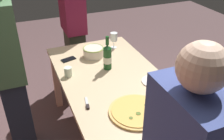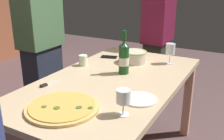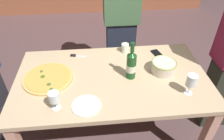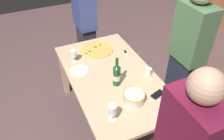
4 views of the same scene
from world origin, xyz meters
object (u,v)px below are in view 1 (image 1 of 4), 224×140
Objects in this scene: serving_bowl at (93,52)px; wine_bottle at (107,57)px; pizza at (136,111)px; dining_table at (112,85)px; wine_glass_near_pizza at (168,84)px; pizza_knife at (87,104)px; side_plate at (154,81)px; person_guest_left at (74,29)px; wine_glass_by_bottle at (114,37)px; person_guest_right at (10,73)px; cell_phone at (68,59)px; cup_amber at (68,72)px.

serving_bowl is 0.30m from wine_bottle.
dining_table is at bearing -2.36° from pizza.
wine_glass_near_pizza is at bearing -159.20° from serving_bowl.
pizza_knife is at bearing 54.63° from pizza.
side_plate is 1.38m from person_guest_left.
wine_glass_by_bottle reaches higher than pizza.
serving_bowl is 0.67m from person_guest_left.
side_plate is at bearing -6.80° from person_guest_right.
person_guest_right is (-0.28, 0.55, 0.13)m from cell_phone.
cell_phone reaches higher than dining_table.
person_guest_right is at bearing 77.62° from dining_table.
dining_table is 0.39m from side_plate.
wine_glass_near_pizza is 1.64× the size of cup_amber.
wine_bottle is 1.90× the size of wine_glass_by_bottle.
cup_amber is at bearing 123.11° from wine_glass_by_bottle.
wine_bottle reaches higher than dining_table.
pizza is at bearing -153.75° from cup_amber.
serving_bowl is at bearing 26.95° from side_plate.
wine_bottle is at bearing -171.41° from serving_bowl.
serving_bowl is 0.44m from cup_amber.
wine_glass_near_pizza reaches higher than cell_phone.
dining_table is 0.65m from wine_glass_by_bottle.
person_guest_right is at bearing -43.02° from person_guest_left.
dining_table is 0.46m from pizza_knife.
cup_amber is at bearing 3.79° from pizza_knife.
pizza_knife is at bearing 133.05° from dining_table.
wine_glass_near_pizza is 0.65m from pizza_knife.
pizza is at bearing 166.03° from wine_glass_by_bottle.
wine_glass_by_bottle is (0.56, -0.25, 0.22)m from dining_table.
wine_glass_by_bottle reaches higher than serving_bowl.
cup_amber is 0.57× the size of pizza_knife.
wine_bottle is 0.64m from wine_glass_near_pizza.
serving_bowl is 1.24× the size of wine_glass_by_bottle.
pizza_knife is at bearing -13.80° from person_guest_left.
wine_glass_near_pizza reaches higher than pizza_knife.
serving_bowl reaches higher than dining_table.
pizza is 1.02m from cell_phone.
wine_glass_by_bottle is at bearing -23.98° from dining_table.
wine_glass_by_bottle reaches higher than wine_glass_near_pizza.
pizza_knife is (-0.46, 0.35, -0.12)m from wine_bottle.
serving_bowl is 0.65× the size of wine_bottle.
cell_phone is at bearing 99.95° from wine_glass_by_bottle.
wine_bottle is 0.59m from pizza_knife.
person_guest_right is at bearing -79.15° from cell_phone.
pizza_knife is at bearing -176.21° from cup_amber.
dining_table is 18.21× the size of cup_amber.
wine_bottle is at bearing 28.30° from cell_phone.
wine_glass_near_pizza reaches higher than pizza.
pizza_knife is at bearing 143.10° from wine_bottle.
wine_glass_by_bottle is (1.08, -0.27, 0.11)m from pizza.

